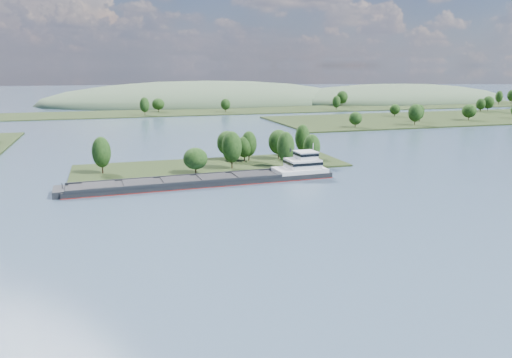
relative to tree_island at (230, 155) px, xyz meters
name	(u,v)px	position (x,y,z in m)	size (l,w,h in m)	color
ground	(261,210)	(-6.60, -59.05, -4.20)	(1800.00, 1800.00, 0.00)	#314455
tree_island	(230,155)	(0.00, 0.00, 0.00)	(100.00, 32.06, 14.64)	black
right_bank	(490,116)	(224.17, 120.42, -3.23)	(320.00, 90.00, 14.57)	black
back_shoreline	(165,112)	(2.04, 220.78, -3.46)	(900.00, 60.00, 16.01)	black
hill_east	(395,101)	(253.40, 290.95, -4.20)	(260.00, 140.00, 36.00)	#3C5238
hill_west	(204,103)	(53.40, 320.95, -4.20)	(320.00, 160.00, 44.00)	#3C5238
cargo_barge	(221,178)	(-9.68, -25.82, -2.72)	(87.57, 14.25, 11.79)	black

